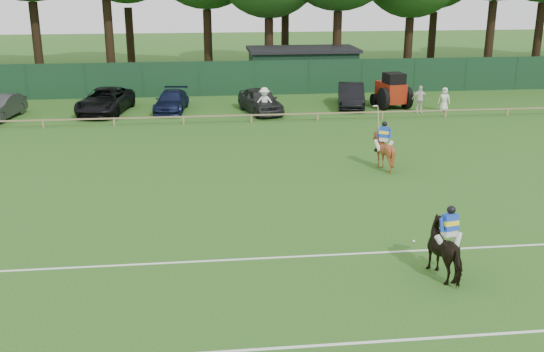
{
  "coord_description": "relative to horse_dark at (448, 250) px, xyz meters",
  "views": [
    {
      "loc": [
        -2.05,
        -18.95,
        8.42
      ],
      "look_at": [
        0.5,
        3.0,
        1.4
      ],
      "focal_mm": 42.0,
      "sensor_mm": 36.0,
      "label": 1
    }
  ],
  "objects": [
    {
      "name": "ground",
      "position": [
        -4.94,
        2.8,
        -0.81
      ],
      "size": [
        160.0,
        160.0,
        0.0
      ],
      "primitive_type": "plane",
      "color": "#1E4C14",
      "rests_on": "ground"
    },
    {
      "name": "horse_dark",
      "position": [
        0.0,
        0.0,
        0.0
      ],
      "size": [
        1.29,
        2.06,
        1.61
      ],
      "primitive_type": "imported",
      "rotation": [
        0.0,
        0.0,
        3.37
      ],
      "color": "black",
      "rests_on": "ground"
    },
    {
      "name": "horse_chestnut",
      "position": [
        1.18,
        10.73,
        0.01
      ],
      "size": [
        1.86,
        1.93,
        1.63
      ],
      "primitive_type": "imported",
      "rotation": [
        0.0,
        0.0,
        2.65
      ],
      "color": "brown",
      "rests_on": "ground"
    },
    {
      "name": "sedan_grey",
      "position": [
        -19.04,
        23.55,
        -0.08
      ],
      "size": [
        2.27,
        4.62,
        1.46
      ],
      "primitive_type": "imported",
      "rotation": [
        0.0,
        0.0,
        -0.17
      ],
      "color": "#323134",
      "rests_on": "ground"
    },
    {
      "name": "suv_black",
      "position": [
        -12.91,
        24.61,
        -0.03
      ],
      "size": [
        3.53,
        5.98,
        1.56
      ],
      "primitive_type": "imported",
      "rotation": [
        0.0,
        0.0,
        -0.18
      ],
      "color": "black",
      "rests_on": "ground"
    },
    {
      "name": "sedan_navy",
      "position": [
        -8.76,
        24.69,
        -0.16
      ],
      "size": [
        2.39,
        4.69,
        1.3
      ],
      "primitive_type": "imported",
      "rotation": [
        0.0,
        0.0,
        -0.13
      ],
      "color": "#12193A",
      "rests_on": "ground"
    },
    {
      "name": "hatch_grey",
      "position": [
        -3.13,
        23.55,
        -0.03
      ],
      "size": [
        2.93,
        4.9,
        1.56
      ],
      "primitive_type": "imported",
      "rotation": [
        0.0,
        0.0,
        0.25
      ],
      "color": "#2C2C2F",
      "rests_on": "ground"
    },
    {
      "name": "estate_black",
      "position": [
        3.02,
        24.7,
        -0.03
      ],
      "size": [
        2.53,
        4.93,
        1.55
      ],
      "primitive_type": "imported",
      "rotation": [
        0.0,
        0.0,
        -0.2
      ],
      "color": "black",
      "rests_on": "ground"
    },
    {
      "name": "spectator_left",
      "position": [
        -3.01,
        22.19,
        0.12
      ],
      "size": [
        1.31,
        0.93,
        1.84
      ],
      "primitive_type": "imported",
      "rotation": [
        0.0,
        0.0,
        -0.22
      ],
      "color": "white",
      "rests_on": "ground"
    },
    {
      "name": "spectator_mid",
      "position": [
        6.94,
        22.45,
        0.05
      ],
      "size": [
        1.03,
        0.48,
        1.72
      ],
      "primitive_type": "imported",
      "rotation": [
        0.0,
        0.0,
        -0.06
      ],
      "color": "silver",
      "rests_on": "ground"
    },
    {
      "name": "spectator_right",
      "position": [
        8.66,
        22.66,
        -0.04
      ],
      "size": [
        0.88,
        0.76,
        1.53
      ],
      "primitive_type": "imported",
      "rotation": [
        0.0,
        0.0,
        -0.44
      ],
      "color": "white",
      "rests_on": "ground"
    },
    {
      "name": "rider_dark",
      "position": [
        0.0,
        -0.01,
        0.73
      ],
      "size": [
        0.93,
        0.48,
        1.41
      ],
      "rotation": [
        0.0,
        0.0,
        3.37
      ],
      "color": "silver",
      "rests_on": "ground"
    },
    {
      "name": "rider_chestnut",
      "position": [
        1.17,
        10.72,
        0.75
      ],
      "size": [
        0.88,
        0.8,
        2.05
      ],
      "rotation": [
        0.0,
        0.0,
        2.65
      ],
      "color": "silver",
      "rests_on": "ground"
    },
    {
      "name": "polo_ball",
      "position": [
        -0.13,
        2.45,
        -0.76
      ],
      "size": [
        0.09,
        0.09,
        0.09
      ],
      "primitive_type": "sphere",
      "color": "silver",
      "rests_on": "ground"
    },
    {
      "name": "pitch_lines",
      "position": [
        -4.94,
        -0.7,
        -0.8
      ],
      "size": [
        60.0,
        5.1,
        0.01
      ],
      "color": "silver",
      "rests_on": "ground"
    },
    {
      "name": "pitch_rail",
      "position": [
        -4.94,
        20.8,
        -0.36
      ],
      "size": [
        62.1,
        0.1,
        0.5
      ],
      "color": "#997F5B",
      "rests_on": "ground"
    },
    {
      "name": "perimeter_fence",
      "position": [
        -4.94,
        29.8,
        0.44
      ],
      "size": [
        92.08,
        0.08,
        2.5
      ],
      "color": "#14351E",
      "rests_on": "ground"
    },
    {
      "name": "utility_shed",
      "position": [
        1.06,
        32.8,
        0.73
      ],
      "size": [
        8.4,
        4.4,
        3.04
      ],
      "color": "#14331E",
      "rests_on": "ground"
    },
    {
      "name": "tree_row",
      "position": [
        -2.94,
        37.8,
        -0.81
      ],
      "size": [
        96.0,
        12.0,
        21.0
      ],
      "primitive_type": null,
      "color": "#26561C",
      "rests_on": "ground"
    },
    {
      "name": "tractor",
      "position": [
        5.62,
        24.15,
        0.29
      ],
      "size": [
        2.22,
        3.0,
        2.32
      ],
      "rotation": [
        0.0,
        0.0,
        0.15
      ],
      "color": "maroon",
      "rests_on": "ground"
    }
  ]
}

